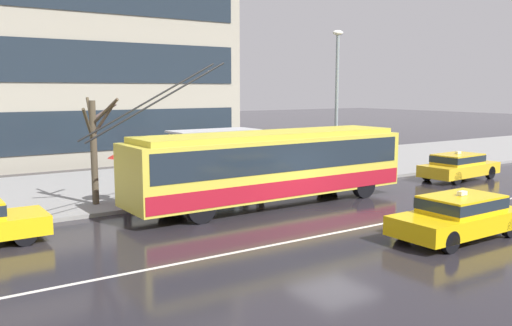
# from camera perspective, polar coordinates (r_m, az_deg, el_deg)

# --- Properties ---
(ground_plane) EXTENTS (160.00, 160.00, 0.00)m
(ground_plane) POSITION_cam_1_polar(r_m,az_deg,el_deg) (18.34, 8.29, -6.02)
(ground_plane) COLOR #242127
(sidewalk_slab) EXTENTS (80.00, 10.00, 0.14)m
(sidewalk_slab) POSITION_cam_1_polar(r_m,az_deg,el_deg) (26.35, -6.25, -1.61)
(sidewalk_slab) COLOR gray
(sidewalk_slab) RESTS_ON ground_plane
(lane_centre_line) EXTENTS (72.00, 0.14, 0.01)m
(lane_centre_line) POSITION_cam_1_polar(r_m,az_deg,el_deg) (17.50, 10.94, -6.75)
(lane_centre_line) COLOR silver
(lane_centre_line) RESTS_ON ground_plane
(trolleybus) EXTENTS (12.79, 2.62, 5.27)m
(trolleybus) POSITION_cam_1_polar(r_m,az_deg,el_deg) (20.42, 1.65, -0.16)
(trolleybus) COLOR gold
(trolleybus) RESTS_ON ground_plane
(taxi_ahead_of_bus) EXTENTS (4.47, 2.02, 1.39)m
(taxi_ahead_of_bus) POSITION_cam_1_polar(r_m,az_deg,el_deg) (27.92, 20.60, -0.23)
(taxi_ahead_of_bus) COLOR yellow
(taxi_ahead_of_bus) RESTS_ON ground_plane
(taxi_oncoming_near) EXTENTS (4.29, 1.83, 1.39)m
(taxi_oncoming_near) POSITION_cam_1_polar(r_m,az_deg,el_deg) (17.00, 20.61, -5.12)
(taxi_oncoming_near) COLOR yellow
(taxi_oncoming_near) RESTS_ON ground_plane
(bus_shelter) EXTENTS (3.79, 1.70, 2.50)m
(bus_shelter) POSITION_cam_1_polar(r_m,az_deg,el_deg) (23.31, -4.71, 2.01)
(bus_shelter) COLOR gray
(bus_shelter) RESTS_ON sidewalk_slab
(pedestrian_at_shelter) EXTENTS (1.25, 1.25, 1.98)m
(pedestrian_at_shelter) POSITION_cam_1_polar(r_m,az_deg,el_deg) (24.61, -1.23, 1.66)
(pedestrian_at_shelter) COLOR navy
(pedestrian_at_shelter) RESTS_ON sidewalk_slab
(pedestrian_approaching_curb) EXTENTS (1.57, 1.57, 1.96)m
(pedestrian_approaching_curb) POSITION_cam_1_polar(r_m,az_deg,el_deg) (22.78, 0.44, 1.21)
(pedestrian_approaching_curb) COLOR #4F4D3D
(pedestrian_approaching_curb) RESTS_ON sidewalk_slab
(pedestrian_walking_past) EXTENTS (1.27, 1.27, 1.99)m
(pedestrian_walking_past) POSITION_cam_1_polar(r_m,az_deg,el_deg) (20.57, -13.83, 0.29)
(pedestrian_walking_past) COLOR #504A4F
(pedestrian_walking_past) RESTS_ON sidewalk_slab
(street_lamp) EXTENTS (0.60, 0.32, 6.93)m
(street_lamp) POSITION_cam_1_polar(r_m,az_deg,el_deg) (25.90, 8.52, 7.41)
(street_lamp) COLOR gray
(street_lamp) RESTS_ON sidewalk_slab
(street_tree_bare) EXTENTS (1.64, 2.07, 3.93)m
(street_tree_bare) POSITION_cam_1_polar(r_m,az_deg,el_deg) (20.52, -16.62, 2.04)
(street_tree_bare) COLOR brown
(street_tree_bare) RESTS_ON sidewalk_slab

